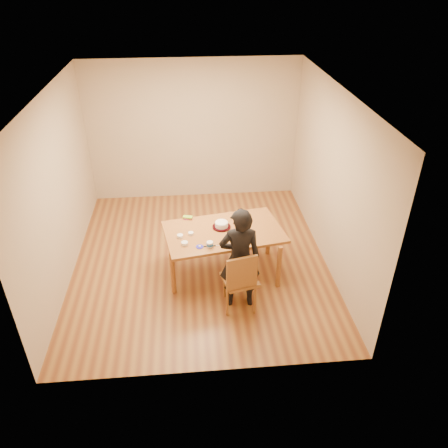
{
  "coord_description": "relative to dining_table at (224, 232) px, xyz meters",
  "views": [
    {
      "loc": [
        -0.14,
        -5.74,
        4.22
      ],
      "look_at": [
        0.35,
        -0.4,
        0.9
      ],
      "focal_mm": 35.0,
      "sensor_mm": 36.0,
      "label": 1
    }
  ],
  "objects": [
    {
      "name": "dining_chair",
      "position": [
        0.15,
        -0.78,
        -0.28
      ],
      "size": [
        0.54,
        0.54,
        0.04
      ],
      "primitive_type": "cube",
      "rotation": [
        0.0,
        0.0,
        0.23
      ],
      "color": "brown",
      "rests_on": "floor"
    },
    {
      "name": "cake_plate",
      "position": [
        -0.02,
        0.1,
        0.03
      ],
      "size": [
        0.27,
        0.27,
        0.02
      ],
      "primitive_type": "cylinder",
      "color": "red",
      "rests_on": "dining_table"
    },
    {
      "name": "room_shell",
      "position": [
        -0.35,
        0.7,
        0.62
      ],
      "size": [
        4.0,
        4.5,
        2.7
      ],
      "color": "brown",
      "rests_on": "ground"
    },
    {
      "name": "ramekin_green",
      "position": [
        -0.58,
        -0.31,
        0.04
      ],
      "size": [
        0.09,
        0.09,
        0.04
      ],
      "primitive_type": "cylinder",
      "color": "white",
      "rests_on": "dining_table"
    },
    {
      "name": "person",
      "position": [
        0.15,
        -0.73,
        0.04
      ],
      "size": [
        0.56,
        0.37,
        1.53
      ],
      "primitive_type": "imported",
      "rotation": [
        0.0,
        0.0,
        3.13
      ],
      "color": "black",
      "rests_on": "floor"
    },
    {
      "name": "ramekin_multi",
      "position": [
        -0.64,
        -0.11,
        0.04
      ],
      "size": [
        0.09,
        0.09,
        0.04
      ],
      "primitive_type": "cylinder",
      "color": "white",
      "rests_on": "dining_table"
    },
    {
      "name": "ramekin_yellow",
      "position": [
        -0.48,
        -0.06,
        0.04
      ],
      "size": [
        0.08,
        0.08,
        0.04
      ],
      "primitive_type": "cylinder",
      "color": "white",
      "rests_on": "dining_table"
    },
    {
      "name": "spatula",
      "position": [
        -0.23,
        -0.38,
        0.03
      ],
      "size": [
        0.17,
        0.02,
        0.01
      ],
      "primitive_type": "cube",
      "rotation": [
        0.0,
        0.0,
        0.05
      ],
      "color": "black",
      "rests_on": "dining_table"
    },
    {
      "name": "candy_box_pink",
      "position": [
        -0.52,
        0.39,
        0.03
      ],
      "size": [
        0.12,
        0.07,
        0.02
      ],
      "primitive_type": "cube",
      "rotation": [
        0.0,
        0.0,
        -0.03
      ],
      "color": "#C32E6C",
      "rests_on": "dining_table"
    },
    {
      "name": "frosting_lid",
      "position": [
        -0.37,
        -0.39,
        0.03
      ],
      "size": [
        0.11,
        0.11,
        0.01
      ],
      "primitive_type": "cylinder",
      "color": "#1F1AAB",
      "rests_on": "dining_table"
    },
    {
      "name": "frosting_dollop",
      "position": [
        -0.37,
        -0.39,
        0.04
      ],
      "size": [
        0.04,
        0.04,
        0.02
      ],
      "primitive_type": "ellipsoid",
      "color": "white",
      "rests_on": "frosting_lid"
    },
    {
      "name": "candy_box_green",
      "position": [
        -0.52,
        0.39,
        0.05
      ],
      "size": [
        0.16,
        0.11,
        0.02
      ],
      "primitive_type": "cube",
      "rotation": [
        0.0,
        0.0,
        -0.27
      ],
      "color": "green",
      "rests_on": "candy_box_pink"
    },
    {
      "name": "frosting_tub",
      "position": [
        -0.23,
        -0.39,
        0.06
      ],
      "size": [
        0.09,
        0.09,
        0.08
      ],
      "primitive_type": "cylinder",
      "color": "white",
      "rests_on": "dining_table"
    },
    {
      "name": "frosting_dome",
      "position": [
        -0.02,
        0.1,
        0.12
      ],
      "size": [
        0.19,
        0.19,
        0.03
      ],
      "primitive_type": "ellipsoid",
      "color": "white",
      "rests_on": "cake"
    },
    {
      "name": "cake",
      "position": [
        -0.02,
        0.1,
        0.07
      ],
      "size": [
        0.2,
        0.2,
        0.06
      ],
      "primitive_type": "cylinder",
      "color": "white",
      "rests_on": "cake_plate"
    },
    {
      "name": "dining_table",
      "position": [
        0.0,
        0.0,
        0.0
      ],
      "size": [
        1.86,
        1.29,
        0.04
      ],
      "primitive_type": "cube",
      "rotation": [
        0.0,
        0.0,
        0.17
      ],
      "color": "brown",
      "rests_on": "floor"
    }
  ]
}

